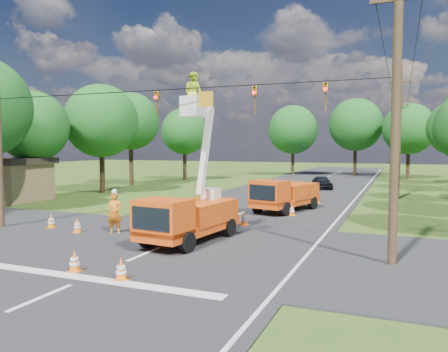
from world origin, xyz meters
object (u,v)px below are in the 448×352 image
at_px(bucket_truck, 189,206).
at_px(traffic_cone_1, 121,270).
at_px(traffic_cone_5, 51,221).
at_px(tree_left_f, 185,131).
at_px(traffic_cone_7, 318,198).
at_px(pole_right_near, 396,113).
at_px(pole_right_far, 400,137).
at_px(tree_far_b, 356,125).
at_px(second_truck, 284,195).
at_px(tree_left_c, 33,127).
at_px(tree_far_c, 409,129).
at_px(distant_car, 322,182).
at_px(traffic_cone_4, 77,226).
at_px(traffic_cone_0, 74,261).
at_px(ground_worker, 115,213).
at_px(traffic_cone_2, 244,219).
at_px(tree_left_e, 131,121).
at_px(shed, 8,179).
at_px(tree_left_d, 101,121).
at_px(tree_far_a, 293,130).
at_px(pole_right_mid, 399,131).
at_px(traffic_cone_3, 292,210).

distance_m(bucket_truck, traffic_cone_1, 5.58).
relative_size(traffic_cone_5, tree_left_f, 0.08).
xyz_separation_m(traffic_cone_7, pole_right_near, (5.14, -14.92, 4.75)).
height_order(traffic_cone_5, pole_right_far, pole_right_far).
distance_m(tree_left_f, tree_far_b, 23.30).
distance_m(second_truck, tree_left_c, 19.20).
relative_size(pole_right_near, tree_far_c, 1.09).
distance_m(distant_car, traffic_cone_4, 26.13).
distance_m(traffic_cone_4, pole_right_far, 42.23).
relative_size(traffic_cone_0, tree_far_c, 0.08).
bearing_deg(ground_worker, traffic_cone_2, 19.75).
bearing_deg(tree_left_e, traffic_cone_2, -43.07).
relative_size(bucket_truck, second_truck, 1.23).
distance_m(bucket_truck, traffic_cone_0, 5.55).
relative_size(traffic_cone_1, traffic_cone_4, 1.00).
bearing_deg(traffic_cone_5, bucket_truck, -2.12).
distance_m(ground_worker, pole_right_far, 41.10).
distance_m(shed, tree_far_c, 43.95).
xyz_separation_m(second_truck, tree_left_f, (-16.95, 19.72, 4.63)).
bearing_deg(bucket_truck, ground_worker, -179.35).
distance_m(ground_worker, tree_left_c, 16.03).
height_order(tree_left_d, tree_far_a, tree_far_a).
bearing_deg(pole_right_mid, tree_far_a, 120.41).
distance_m(traffic_cone_3, pole_right_near, 11.51).
distance_m(ground_worker, traffic_cone_4, 1.85).
distance_m(traffic_cone_7, pole_right_mid, 8.65).
relative_size(shed, tree_left_d, 0.60).
height_order(traffic_cone_5, tree_left_f, tree_left_f).
relative_size(ground_worker, traffic_cone_4, 2.69).
xyz_separation_m(traffic_cone_4, tree_far_c, (14.57, 41.71, 5.70)).
distance_m(pole_right_near, tree_far_b, 45.37).
xyz_separation_m(traffic_cone_4, traffic_cone_5, (-2.00, 0.47, 0.00)).
distance_m(bucket_truck, traffic_cone_4, 5.79).
xyz_separation_m(tree_left_f, tree_far_c, (24.30, 12.00, 0.38)).
height_order(second_truck, traffic_cone_1, second_truck).
bearing_deg(tree_left_f, pole_right_far, 23.23).
bearing_deg(tree_left_f, tree_far_b, 40.12).
relative_size(distant_car, tree_left_d, 0.39).
distance_m(traffic_cone_0, tree_far_c, 48.22).
distance_m(traffic_cone_5, tree_far_c, 44.81).
xyz_separation_m(traffic_cone_0, traffic_cone_4, (-4.21, 5.04, 0.00)).
bearing_deg(tree_far_b, traffic_cone_2, -92.21).
bearing_deg(pole_right_mid, traffic_cone_0, -110.72).
xyz_separation_m(traffic_cone_2, tree_left_e, (-18.25, 17.06, 6.13)).
xyz_separation_m(traffic_cone_5, tree_far_b, (10.07, 44.24, 6.45)).
bearing_deg(tree_left_d, pole_right_near, -32.55).
distance_m(traffic_cone_3, tree_far_b, 36.67).
xyz_separation_m(second_truck, ground_worker, (-5.57, -9.40, -0.10)).
bearing_deg(traffic_cone_4, traffic_cone_5, 166.89).
distance_m(bucket_truck, distant_car, 25.05).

